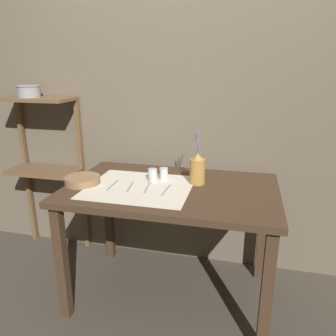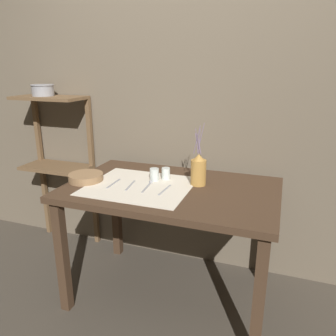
% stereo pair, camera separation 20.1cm
% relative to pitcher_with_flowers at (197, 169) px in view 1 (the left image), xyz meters
% --- Properties ---
extents(ground_plane, '(12.00, 12.00, 0.00)m').
position_rel_pitcher_with_flowers_xyz_m(ground_plane, '(-0.15, -0.09, -0.89)').
color(ground_plane, '#473F35').
extents(stone_wall_back, '(7.00, 0.06, 2.40)m').
position_rel_pitcher_with_flowers_xyz_m(stone_wall_back, '(-0.15, 0.43, 0.31)').
color(stone_wall_back, '#6B5E4C').
rests_on(stone_wall_back, ground_plane).
extents(wooden_table, '(1.31, 0.83, 0.80)m').
position_rel_pitcher_with_flowers_xyz_m(wooden_table, '(-0.15, -0.09, -0.20)').
color(wooden_table, '#422D1E').
rests_on(wooden_table, ground_plane).
extents(wooden_shelf_unit, '(0.56, 0.29, 1.29)m').
position_rel_pitcher_with_flowers_xyz_m(wooden_shelf_unit, '(-1.27, 0.27, -0.00)').
color(wooden_shelf_unit, brown).
rests_on(wooden_shelf_unit, ground_plane).
extents(linen_cloth, '(0.64, 0.55, 0.00)m').
position_rel_pitcher_with_flowers_xyz_m(linen_cloth, '(-0.34, -0.15, -0.09)').
color(linen_cloth, beige).
rests_on(linen_cloth, wooden_table).
extents(pitcher_with_flowers, '(0.10, 0.10, 0.39)m').
position_rel_pitcher_with_flowers_xyz_m(pitcher_with_flowers, '(0.00, 0.00, 0.00)').
color(pitcher_with_flowers, '#B7843D').
rests_on(pitcher_with_flowers, wooden_table).
extents(wooden_bowl, '(0.22, 0.22, 0.05)m').
position_rel_pitcher_with_flowers_xyz_m(wooden_bowl, '(-0.71, -0.18, -0.07)').
color(wooden_bowl, '#8E6B47').
rests_on(wooden_bowl, wooden_table).
extents(glass_tumbler_near, '(0.06, 0.06, 0.08)m').
position_rel_pitcher_with_flowers_xyz_m(glass_tumbler_near, '(-0.29, -0.03, -0.05)').
color(glass_tumbler_near, silver).
rests_on(glass_tumbler_near, wooden_table).
extents(glass_tumbler_far, '(0.06, 0.06, 0.08)m').
position_rel_pitcher_with_flowers_xyz_m(glass_tumbler_far, '(-0.23, 0.02, -0.05)').
color(glass_tumbler_far, silver).
rests_on(glass_tumbler_far, wooden_table).
extents(fork_outer, '(0.02, 0.18, 0.00)m').
position_rel_pitcher_with_flowers_xyz_m(fork_outer, '(-0.51, -0.18, -0.09)').
color(fork_outer, '#939399').
rests_on(fork_outer, wooden_table).
extents(knife_center, '(0.04, 0.18, 0.00)m').
position_rel_pitcher_with_flowers_xyz_m(knife_center, '(-0.39, -0.17, -0.09)').
color(knife_center, '#939399').
rests_on(knife_center, wooden_table).
extents(spoon_outer, '(0.03, 0.19, 0.02)m').
position_rel_pitcher_with_flowers_xyz_m(spoon_outer, '(-0.29, -0.11, -0.09)').
color(spoon_outer, '#939399').
rests_on(spoon_outer, wooden_table).
extents(fork_inner, '(0.02, 0.18, 0.00)m').
position_rel_pitcher_with_flowers_xyz_m(fork_inner, '(-0.16, -0.17, -0.09)').
color(fork_inner, '#939399').
rests_on(fork_inner, wooden_table).
extents(metal_pot_large, '(0.18, 0.18, 0.09)m').
position_rel_pitcher_with_flowers_xyz_m(metal_pot_large, '(-1.32, 0.24, 0.45)').
color(metal_pot_large, '#939399').
rests_on(metal_pot_large, wooden_shelf_unit).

